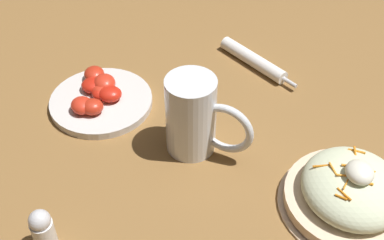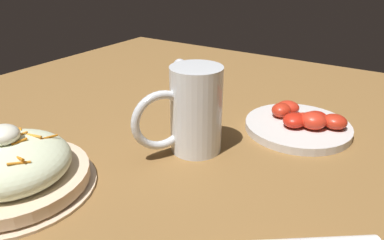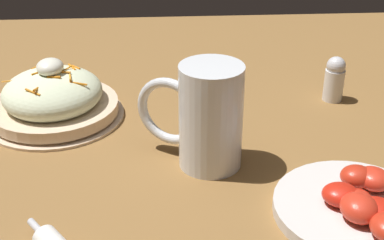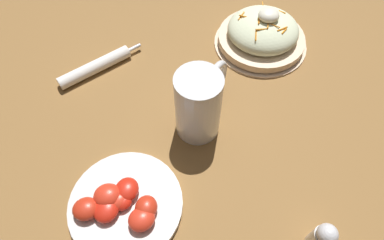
{
  "view_description": "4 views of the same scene",
  "coord_description": "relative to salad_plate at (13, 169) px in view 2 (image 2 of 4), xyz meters",
  "views": [
    {
      "loc": [
        -0.68,
        0.07,
        0.7
      ],
      "look_at": [
        -0.0,
        0.02,
        0.08
      ],
      "focal_mm": 48.08,
      "sensor_mm": 36.0,
      "label": 1
    },
    {
      "loc": [
        0.31,
        -0.47,
        0.33
      ],
      "look_at": [
        -0.0,
        0.02,
        0.05
      ],
      "focal_mm": 33.12,
      "sensor_mm": 36.0,
      "label": 2
    },
    {
      "loc": [
        0.7,
        -0.05,
        0.44
      ],
      "look_at": [
        0.04,
        -0.01,
        0.09
      ],
      "focal_mm": 51.86,
      "sensor_mm": 36.0,
      "label": 3
    },
    {
      "loc": [
        0.02,
        0.4,
        0.6
      ],
      "look_at": [
        0.02,
        0.04,
        0.05
      ],
      "focal_mm": 30.88,
      "sensor_mm": 36.0,
      "label": 4
    }
  ],
  "objects": [
    {
      "name": "ground_plane",
      "position": [
        0.16,
        0.23,
        -0.03
      ],
      "size": [
        1.43,
        1.43,
        0.0
      ],
      "primitive_type": "plane",
      "color": "olive"
    },
    {
      "name": "salt_shaker",
      "position": [
        -0.04,
        0.5,
        0.01
      ],
      "size": [
        0.04,
        0.04,
        0.08
      ],
      "color": "white",
      "rests_on": "ground_plane"
    },
    {
      "name": "salad_plate",
      "position": [
        0.0,
        0.0,
        0.0
      ],
      "size": [
        0.24,
        0.24,
        0.1
      ],
      "color": "beige",
      "rests_on": "ground_plane"
    },
    {
      "name": "tomato_plate",
      "position": [
        0.3,
        0.43,
        -0.02
      ],
      "size": [
        0.21,
        0.21,
        0.05
      ],
      "color": "silver",
      "rests_on": "ground_plane"
    },
    {
      "name": "beer_mug",
      "position": [
        0.16,
        0.25,
        0.03
      ],
      "size": [
        0.11,
        0.15,
        0.16
      ],
      "color": "white",
      "rests_on": "ground_plane"
    }
  ]
}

